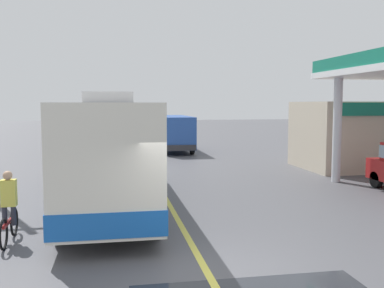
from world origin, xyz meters
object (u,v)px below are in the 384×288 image
car_trailing_behind_bus (109,137)px  coach_bus_main (109,152)px  cyclist_on_shoulder (9,210)px  minibus_opposing_lane (174,130)px

car_trailing_behind_bus → coach_bus_main: bearing=-89.3°
cyclist_on_shoulder → car_trailing_behind_bus: car_trailing_behind_bus is taller
cyclist_on_shoulder → car_trailing_behind_bus: (2.14, 19.61, 0.23)m
minibus_opposing_lane → cyclist_on_shoulder: size_ratio=3.37×
coach_bus_main → minibus_opposing_lane: (4.32, 15.48, -0.25)m
cyclist_on_shoulder → car_trailing_behind_bus: 19.73m
coach_bus_main → car_trailing_behind_bus: size_ratio=2.63×
minibus_opposing_lane → coach_bus_main: bearing=-105.6°
cyclist_on_shoulder → car_trailing_behind_bus: bearing=83.8°
coach_bus_main → car_trailing_behind_bus: (-0.18, 15.92, -0.71)m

